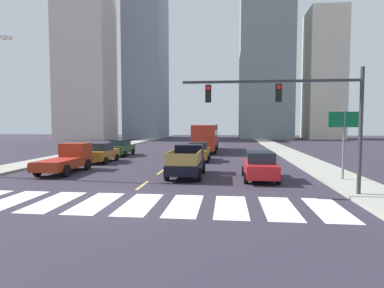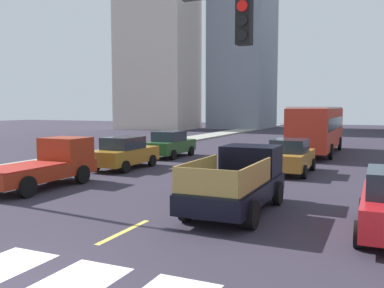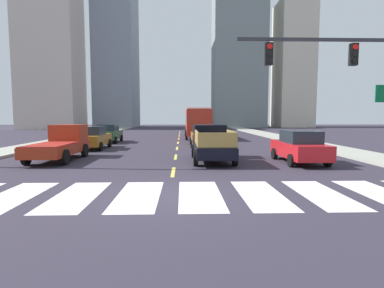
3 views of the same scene
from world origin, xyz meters
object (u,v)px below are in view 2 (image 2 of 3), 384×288
at_px(sedan_near_right, 290,156).
at_px(sedan_mid, 170,144).
at_px(pickup_stakebed, 240,181).
at_px(pickup_dark, 47,164).
at_px(city_bus, 317,126).
at_px(sedan_far, 124,153).

xyz_separation_m(sedan_near_right, sedan_mid, (-8.61, 3.72, 0.00)).
distance_m(pickup_stakebed, pickup_dark, 8.59).
height_order(city_bus, sedan_far, city_bus).
bearing_deg(sedan_far, sedan_near_right, 11.24).
bearing_deg(city_bus, pickup_stakebed, -88.56).
bearing_deg(sedan_far, pickup_stakebed, -38.48).
xyz_separation_m(pickup_dark, sedan_far, (0.18, 5.58, -0.06)).
xyz_separation_m(pickup_stakebed, sedan_mid, (-8.59, 11.89, -0.08)).
height_order(sedan_near_right, sedan_far, same).
distance_m(pickup_stakebed, city_bus, 17.89).
bearing_deg(sedan_mid, sedan_far, -86.52).
xyz_separation_m(city_bus, sedan_mid, (-8.62, -5.97, -1.09)).
relative_size(sedan_near_right, sedan_far, 1.00).
height_order(sedan_mid, sedan_far, same).
relative_size(pickup_dark, city_bus, 0.48).
distance_m(city_bus, sedan_mid, 10.54).
xyz_separation_m(pickup_stakebed, pickup_dark, (-8.57, 0.58, -0.02)).
relative_size(pickup_stakebed, sedan_mid, 1.18).
height_order(pickup_dark, city_bus, city_bus).
bearing_deg(sedan_near_right, sedan_mid, 159.36).
bearing_deg(sedan_mid, sedan_near_right, -21.83).
height_order(pickup_stakebed, pickup_dark, same).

